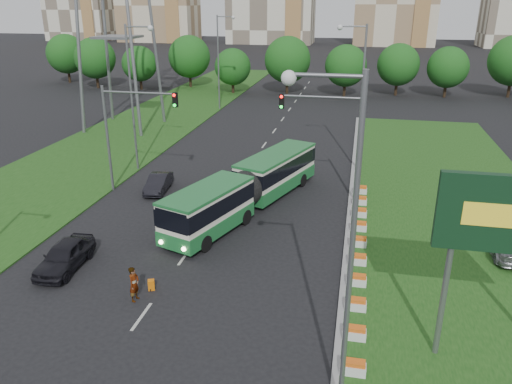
% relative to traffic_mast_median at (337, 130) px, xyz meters
% --- Properties ---
extents(ground, '(360.00, 360.00, 0.00)m').
position_rel_traffic_mast_median_xyz_m(ground, '(-4.78, -10.00, -5.35)').
color(ground, black).
rests_on(ground, ground).
extents(grass_median, '(14.00, 60.00, 0.15)m').
position_rel_traffic_mast_median_xyz_m(grass_median, '(8.22, -2.00, -5.27)').
color(grass_median, '#194413').
rests_on(grass_median, ground).
extents(median_kerb, '(0.30, 60.00, 0.18)m').
position_rel_traffic_mast_median_xyz_m(median_kerb, '(1.27, -2.00, -5.26)').
color(median_kerb, gray).
rests_on(median_kerb, ground).
extents(left_verge, '(12.00, 110.00, 0.10)m').
position_rel_traffic_mast_median_xyz_m(left_verge, '(-22.78, 15.00, -5.30)').
color(left_verge, '#194413').
rests_on(left_verge, ground).
extents(lane_markings, '(0.20, 100.00, 0.01)m').
position_rel_traffic_mast_median_xyz_m(lane_markings, '(-7.78, 10.00, -5.35)').
color(lane_markings, '#ADAEA7').
rests_on(lane_markings, ground).
extents(flower_planters, '(1.10, 20.30, 0.60)m').
position_rel_traffic_mast_median_xyz_m(flower_planters, '(1.92, -8.10, -4.90)').
color(flower_planters, silver).
rests_on(flower_planters, grass_median).
extents(traffic_mast_median, '(5.76, 0.32, 8.00)m').
position_rel_traffic_mast_median_xyz_m(traffic_mast_median, '(0.00, 0.00, 0.00)').
color(traffic_mast_median, slate).
rests_on(traffic_mast_median, ground).
extents(traffic_mast_left, '(5.76, 0.32, 8.00)m').
position_rel_traffic_mast_median_xyz_m(traffic_mast_left, '(-15.16, -1.00, 0.00)').
color(traffic_mast_left, slate).
rests_on(traffic_mast_left, ground).
extents(street_lamps, '(36.00, 60.00, 12.00)m').
position_rel_traffic_mast_median_xyz_m(street_lamps, '(-7.78, 0.00, 0.65)').
color(street_lamps, slate).
rests_on(street_lamps, ground).
extents(tree_line, '(120.00, 8.00, 9.00)m').
position_rel_traffic_mast_median_xyz_m(tree_line, '(5.22, 45.00, -0.85)').
color(tree_line, '#174E14').
rests_on(tree_line, ground).
extents(articulated_bus, '(2.53, 16.25, 2.68)m').
position_rel_traffic_mast_median_xyz_m(articulated_bus, '(-5.93, -2.53, -3.71)').
color(articulated_bus, silver).
rests_on(articulated_bus, ground).
extents(car_left_near, '(2.01, 4.54, 1.52)m').
position_rel_traffic_mast_median_xyz_m(car_left_near, '(-13.67, -12.65, -4.59)').
color(car_left_near, black).
rests_on(car_left_near, ground).
extents(car_left_far, '(1.84, 4.11, 1.31)m').
position_rel_traffic_mast_median_xyz_m(car_left_far, '(-13.23, -0.48, -4.70)').
color(car_left_far, black).
rests_on(car_left_far, ground).
extents(car_median, '(1.88, 4.28, 1.22)m').
position_rel_traffic_mast_median_xyz_m(car_median, '(10.07, -6.43, -4.59)').
color(car_median, gray).
rests_on(car_median, grass_median).
extents(pedestrian, '(0.50, 0.70, 1.81)m').
position_rel_traffic_mast_median_xyz_m(pedestrian, '(-8.63, -14.77, -4.45)').
color(pedestrian, gray).
rests_on(pedestrian, ground).
extents(shopping_trolley, '(0.32, 0.34, 0.56)m').
position_rel_traffic_mast_median_xyz_m(shopping_trolley, '(-8.23, -13.74, -5.07)').
color(shopping_trolley, orange).
rests_on(shopping_trolley, ground).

